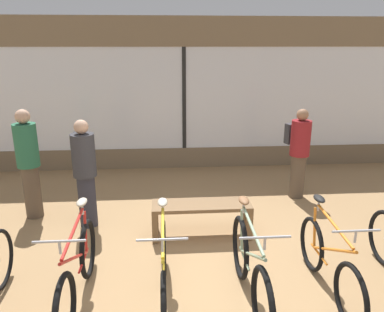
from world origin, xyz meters
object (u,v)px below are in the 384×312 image
object	(u,v)px
display_bench	(202,209)
customer_mid_floor	(28,162)
bicycle_right	(329,263)
customer_by_window	(299,151)
customer_near_rack	(85,172)
bicycle_center_right	(250,270)
bicycle_center_left	(164,270)
bicycle_left	(78,272)

from	to	relation	value
display_bench	customer_mid_floor	world-z (taller)	customer_mid_floor
bicycle_right	customer_by_window	bearing A→B (deg)	77.79
customer_near_rack	customer_mid_floor	bearing A→B (deg)	157.96
display_bench	bicycle_right	bearing A→B (deg)	-48.11
bicycle_right	customer_near_rack	size ratio (longest dim) A/B	1.01
bicycle_center_right	customer_by_window	bearing A→B (deg)	62.27
bicycle_center_right	customer_near_rack	world-z (taller)	customer_near_rack
bicycle_right	customer_by_window	distance (m)	2.82
customer_mid_floor	bicycle_right	bearing A→B (deg)	-29.84
bicycle_right	customer_mid_floor	xyz separation A→B (m)	(-3.86, 2.21, 0.54)
display_bench	bicycle_center_left	bearing A→B (deg)	-110.98
bicycle_center_right	bicycle_right	xyz separation A→B (m)	(0.89, 0.11, -0.03)
bicycle_right	display_bench	size ratio (longest dim) A/B	1.18
bicycle_left	customer_near_rack	bearing A→B (deg)	97.72
bicycle_right	customer_mid_floor	bearing A→B (deg)	150.16
bicycle_center_right	bicycle_right	bearing A→B (deg)	6.82
customer_mid_floor	bicycle_left	bearing A→B (deg)	-61.89
bicycle_center_right	display_bench	distance (m)	1.55
bicycle_center_right	customer_by_window	size ratio (longest dim) A/B	1.11
bicycle_center_left	bicycle_right	bearing A→B (deg)	0.13
customer_near_rack	bicycle_center_right	bearing A→B (deg)	-43.66
bicycle_center_left	customer_by_window	size ratio (longest dim) A/B	1.07
bicycle_center_right	customer_by_window	world-z (taller)	customer_by_window
bicycle_center_left	customer_by_window	xyz separation A→B (m)	(2.38, 2.71, 0.49)
bicycle_left	customer_by_window	distance (m)	4.26
display_bench	customer_near_rack	world-z (taller)	customer_near_rack
display_bench	customer_mid_floor	size ratio (longest dim) A/B	0.81
customer_near_rack	customer_by_window	world-z (taller)	customer_near_rack
bicycle_center_left	customer_near_rack	distance (m)	2.22
bicycle_right	bicycle_left	bearing A→B (deg)	179.59
customer_by_window	customer_mid_floor	distance (m)	4.47
bicycle_center_right	customer_near_rack	bearing A→B (deg)	136.34
customer_mid_floor	bicycle_center_right	bearing A→B (deg)	-38.05
bicycle_center_left	bicycle_right	xyz separation A→B (m)	(1.79, 0.00, -0.01)
bicycle_left	display_bench	size ratio (longest dim) A/B	1.26
customer_by_window	bicycle_center_left	bearing A→B (deg)	-131.24
bicycle_center_left	bicycle_right	size ratio (longest dim) A/B	1.04
bicycle_left	customer_near_rack	xyz separation A→B (m)	(-0.25, 1.82, 0.48)
bicycle_left	bicycle_center_right	bearing A→B (deg)	-4.02
bicycle_left	customer_by_window	size ratio (longest dim) A/B	1.10
bicycle_left	bicycle_center_left	bearing A→B (deg)	-1.49
customer_mid_floor	customer_near_rack	bearing A→B (deg)	-22.04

